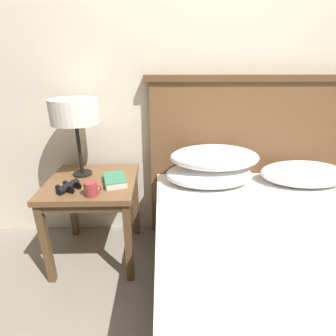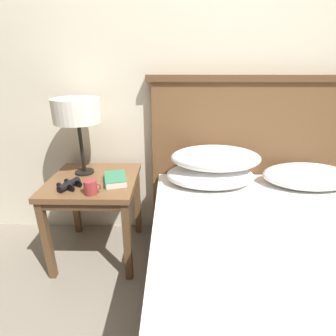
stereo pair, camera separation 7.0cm
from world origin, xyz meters
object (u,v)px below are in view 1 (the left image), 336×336
Objects in this scene: nightstand at (93,191)px; book_on_nightstand at (115,180)px; bed at (285,266)px; coffee_mug at (91,189)px; binoculars_pair at (68,187)px; table_lamp at (75,113)px.

book_on_nightstand is at bearing -18.19° from nightstand.
nightstand is 0.32× the size of bed.
bed reaches higher than coffee_mug.
nightstand is 5.88× the size of coffee_mug.
coffee_mug is at bearing -123.21° from book_on_nightstand.
bed is 8.00× the size of book_on_nightstand.
coffee_mug reaches higher than binoculars_pair.
nightstand is 0.20m from book_on_nightstand.
bed is 1.15m from coffee_mug.
table_lamp is at bearing 85.19° from binoculars_pair.
table_lamp is at bearing 148.93° from book_on_nightstand.
book_on_nightstand is 2.26× the size of coffee_mug.
coffee_mug is (0.05, -0.22, 0.12)m from nightstand.
book_on_nightstand is at bearing 154.40° from bed.
binoculars_pair is at bearing 163.25° from bed.
binoculars_pair is (-0.10, -0.14, 0.10)m from nightstand.
nightstand is at bearing 104.00° from coffee_mug.
binoculars_pair reaches higher than nightstand.
coffee_mug is at bearing -24.97° from binoculars_pair.
book_on_nightstand is 1.43× the size of binoculars_pair.
book_on_nightstand is (-0.96, 0.46, 0.31)m from bed.
binoculars_pair reaches higher than book_on_nightstand.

